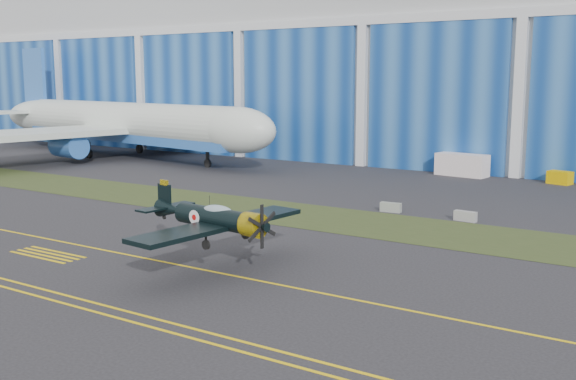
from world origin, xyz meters
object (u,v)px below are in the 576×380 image
Objects in this scene: jetliner at (124,79)px; shipping_container at (462,165)px; warbird at (213,218)px; tug at (560,178)px.

jetliner is 54.65m from shipping_container.
shipping_container is (52.83, 8.49, -11.07)m from jetliner.
jetliner reaches higher than shipping_container.
jetliner is (-53.60, 43.31, 9.01)m from warbird.
warbird is at bearing -86.84° from tug.
jetliner is 66.60m from tug.
warbird is at bearing -29.96° from jetliner.
jetliner is 12.14× the size of shipping_container.
warbird is 2.24× the size of shipping_container.
jetliner reaches higher than warbird.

